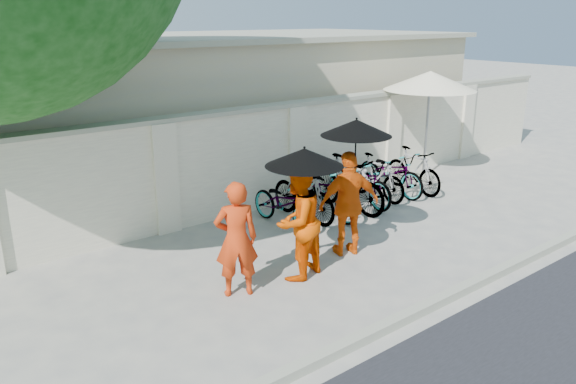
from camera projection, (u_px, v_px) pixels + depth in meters
ground at (322, 274)px, 8.56m from camera, size 80.00×80.00×0.00m
kerb at (409, 315)px, 7.27m from camera, size 40.00×0.16×0.12m
compound_wall at (253, 160)px, 11.24m from camera, size 20.00×0.30×2.00m
building_behind at (200, 104)px, 14.49m from camera, size 14.00×6.00×3.20m
monk_left at (236, 239)px, 7.72m from camera, size 0.72×0.61×1.66m
monk_center at (298, 222)px, 8.23m from camera, size 0.99×0.86×1.76m
parasol_center at (304, 157)px, 7.91m from camera, size 1.13×1.13×0.99m
monk_right at (349, 204)px, 9.06m from camera, size 1.10×0.76×1.74m
parasol_right at (356, 128)px, 8.64m from camera, size 1.11×1.11×1.27m
patio_umbrella at (430, 82)px, 12.98m from camera, size 2.60×2.60×2.56m
bike_0 at (284, 203)px, 10.41m from camera, size 0.66×1.71×0.89m
bike_1 at (303, 193)px, 10.73m from camera, size 0.54×1.75×1.04m
bike_2 at (327, 191)px, 10.97m from camera, size 0.80×1.95×1.00m
bike_3 at (348, 184)px, 11.20m from camera, size 0.66×1.91×1.13m
bike_4 at (360, 181)px, 11.65m from camera, size 0.75×1.90×0.98m
bike_5 at (376, 177)px, 11.97m from camera, size 0.49×1.61×0.96m
bike_6 at (391, 172)px, 12.31m from camera, size 0.66×1.86×0.97m
bike_7 at (413, 170)px, 12.46m from camera, size 0.63×1.69×0.99m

